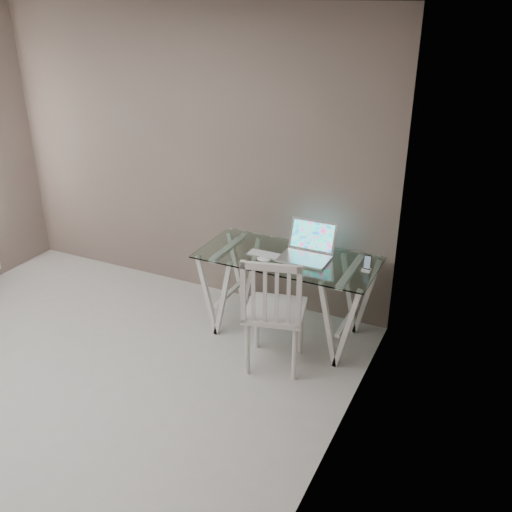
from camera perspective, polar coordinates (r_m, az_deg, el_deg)
The scene contains 6 objects.
desk at distance 4.93m, azimuth 3.08°, elevation -3.90°, with size 1.50×0.70×0.75m.
chair at distance 4.38m, azimuth 1.76°, elevation -5.31°, with size 0.56×0.56×1.00m.
laptop at distance 4.76m, azimuth 5.21°, elevation 0.71°, with size 0.40×0.38×0.27m.
keyboard at distance 4.79m, azimuth 0.92°, elevation 0.14°, with size 0.31×0.13×0.01m, color silver.
mouse at distance 4.67m, azimuth 0.74°, elevation -0.34°, with size 0.12×0.07×0.04m, color white.
phone_dock at distance 4.59m, azimuth 11.02°, elevation -1.05°, with size 0.07×0.07×0.13m.
Camera 1 is at (2.82, -2.21, 2.77)m, focal length 40.00 mm.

